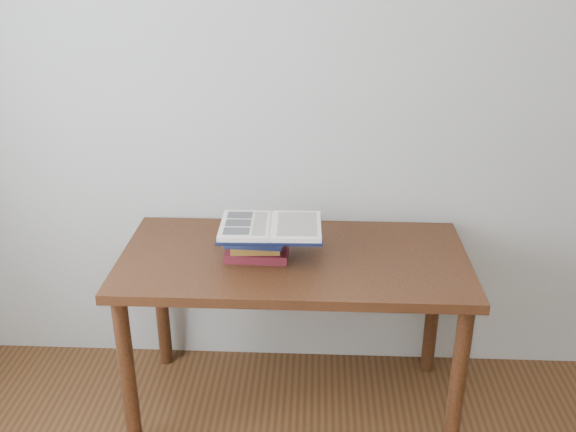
{
  "coord_description": "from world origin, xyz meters",
  "views": [
    {
      "loc": [
        0.03,
        -0.87,
        1.89
      ],
      "look_at": [
        -0.07,
        1.31,
        0.93
      ],
      "focal_mm": 40.0,
      "sensor_mm": 36.0,
      "label": 1
    }
  ],
  "objects": [
    {
      "name": "room_shell",
      "position": [
        -0.08,
        0.01,
        1.63
      ],
      "size": [
        3.54,
        3.54,
        2.62
      ],
      "color": "beige",
      "rests_on": "ground"
    },
    {
      "name": "open_book",
      "position": [
        -0.14,
        1.34,
        0.87
      ],
      "size": [
        0.4,
        0.28,
        0.03
      ],
      "rotation": [
        0.0,
        0.0,
        0.02
      ],
      "color": "black",
      "rests_on": "book_stack"
    },
    {
      "name": "desk",
      "position": [
        -0.05,
        1.38,
        0.64
      ],
      "size": [
        1.37,
        0.68,
        0.73
      ],
      "color": "#4D2C13",
      "rests_on": "ground"
    },
    {
      "name": "book_stack",
      "position": [
        -0.2,
        1.37,
        0.79
      ],
      "size": [
        0.25,
        0.18,
        0.12
      ],
      "color": "maroon",
      "rests_on": "desk"
    }
  ]
}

